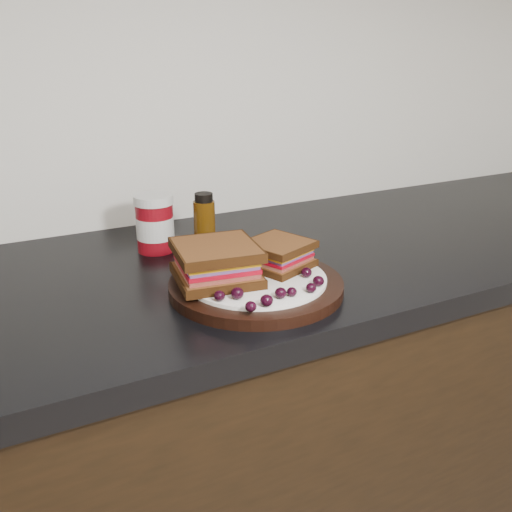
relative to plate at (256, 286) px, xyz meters
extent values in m
cube|color=white|center=(0.05, 0.43, 0.44)|extent=(4.00, 0.01, 2.70)
cube|color=black|center=(0.05, 0.13, -0.48)|extent=(3.96, 0.58, 0.86)
cube|color=black|center=(0.05, 0.13, -0.03)|extent=(3.98, 0.60, 0.04)
cylinder|color=black|center=(0.00, 0.00, 0.00)|extent=(0.28, 0.28, 0.02)
ellipsoid|color=black|center=(-0.09, -0.05, 0.02)|extent=(0.02, 0.02, 0.02)
ellipsoid|color=black|center=(-0.06, -0.06, 0.02)|extent=(0.02, 0.02, 0.02)
ellipsoid|color=black|center=(-0.06, -0.11, 0.02)|extent=(0.02, 0.02, 0.02)
ellipsoid|color=black|center=(-0.04, -0.10, 0.02)|extent=(0.02, 0.02, 0.02)
ellipsoid|color=black|center=(0.00, -0.09, 0.02)|extent=(0.02, 0.02, 0.02)
ellipsoid|color=black|center=(0.01, -0.09, 0.02)|extent=(0.02, 0.02, 0.01)
ellipsoid|color=black|center=(0.05, -0.09, 0.02)|extent=(0.02, 0.02, 0.01)
ellipsoid|color=black|center=(0.07, -0.08, 0.02)|extent=(0.02, 0.02, 0.02)
ellipsoid|color=black|center=(0.07, -0.04, 0.02)|extent=(0.02, 0.02, 0.02)
ellipsoid|color=black|center=(0.05, -0.01, 0.02)|extent=(0.02, 0.02, 0.02)
ellipsoid|color=black|center=(0.08, 0.03, 0.03)|extent=(0.02, 0.02, 0.02)
ellipsoid|color=black|center=(0.05, 0.02, 0.02)|extent=(0.02, 0.02, 0.02)
ellipsoid|color=black|center=(0.05, 0.04, 0.02)|extent=(0.02, 0.02, 0.02)
ellipsoid|color=black|center=(-0.08, 0.04, 0.02)|extent=(0.02, 0.02, 0.02)
ellipsoid|color=black|center=(-0.08, 0.03, 0.02)|extent=(0.01, 0.01, 0.01)
ellipsoid|color=black|center=(-0.06, -0.02, 0.02)|extent=(0.02, 0.02, 0.02)
ellipsoid|color=black|center=(-0.06, 0.04, 0.02)|extent=(0.02, 0.02, 0.02)
ellipsoid|color=black|center=(-0.06, 0.03, 0.02)|extent=(0.02, 0.02, 0.02)
ellipsoid|color=black|center=(-0.09, 0.01, 0.02)|extent=(0.02, 0.02, 0.02)
cylinder|color=maroon|center=(-0.08, 0.26, 0.05)|extent=(0.10, 0.10, 0.11)
cylinder|color=#482A07|center=(0.00, 0.21, 0.05)|extent=(0.05, 0.05, 0.11)
camera|label=1|loc=(-0.38, -0.75, 0.37)|focal=40.00mm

